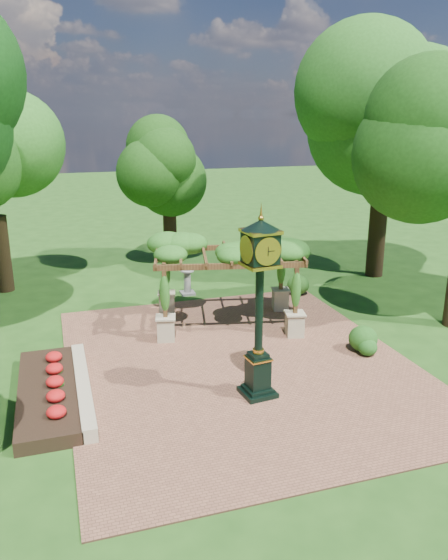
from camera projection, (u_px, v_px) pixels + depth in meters
name	position (u px, v px, depth m)	size (l,w,h in m)	color
ground	(251.00, 378.00, 15.53)	(120.00, 120.00, 0.00)	#1E4714
brick_plaza	(239.00, 363.00, 16.44)	(10.00, 12.00, 0.04)	brown
border_wall	(83.00, 387.00, 14.60)	(0.35, 5.00, 0.40)	#C6B793
flower_bed	(48.00, 393.00, 14.34)	(1.50, 5.00, 0.36)	red
pedestal_clock	(260.00, 293.00, 13.72)	(1.05, 1.05, 4.83)	black
pergola	(227.00, 254.00, 18.74)	(5.56, 4.13, 3.15)	#B9AE89
sundial	(187.00, 284.00, 22.64)	(0.58, 0.58, 1.04)	gray
shrub_front	(367.00, 347.00, 16.84)	(0.59, 0.59, 0.53)	#1D5217
shrub_mid	(363.00, 339.00, 17.14)	(0.90, 0.90, 0.81)	#1F5217
shrub_back	(298.00, 285.00, 22.54)	(0.90, 0.90, 0.81)	#265819
tree_north	(168.00, 168.00, 26.52)	(3.85, 3.85, 6.89)	#311C13
tree_east_far	(386.00, 121.00, 23.46)	(5.98, 5.98, 10.04)	black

